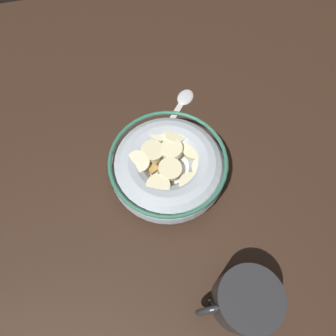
% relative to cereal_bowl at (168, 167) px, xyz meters
% --- Properties ---
extents(ground_plane, '(0.99, 0.99, 0.02)m').
position_rel_cereal_bowl_xyz_m(ground_plane, '(0.00, 0.00, -0.04)').
color(ground_plane, '#332116').
extents(cereal_bowl, '(0.18, 0.18, 0.06)m').
position_rel_cereal_bowl_xyz_m(cereal_bowl, '(0.00, 0.00, 0.00)').
color(cereal_bowl, '#B2BCC6').
rests_on(cereal_bowl, ground_plane).
extents(spoon, '(0.12, 0.14, 0.01)m').
position_rel_cereal_bowl_xyz_m(spoon, '(-0.05, -0.13, -0.03)').
color(spoon, silver).
rests_on(spoon, ground_plane).
extents(coffee_mug, '(0.11, 0.08, 0.08)m').
position_rel_cereal_bowl_xyz_m(coffee_mug, '(-0.05, 0.21, 0.01)').
color(coffee_mug, '#262628').
rests_on(coffee_mug, ground_plane).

